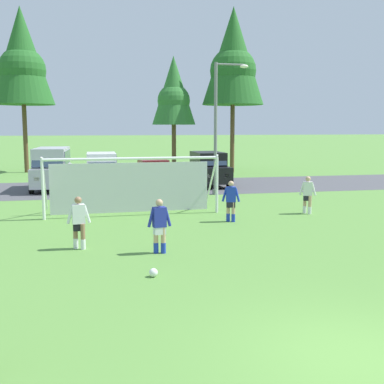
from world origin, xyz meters
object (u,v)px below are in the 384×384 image
object	(u,v)px
player_striker_near	(231,201)
parked_car_slot_far_left	(52,168)
soccer_ball	(153,273)
parked_car_slot_left	(102,170)
player_winger_left	(308,195)
parked_car_slot_center_left	(154,173)
street_lamp	(219,127)
player_defender_far	(79,223)
player_midfield_center	(159,226)
parked_car_slot_center	(208,168)
soccer_goal	(132,184)

from	to	relation	value
player_striker_near	parked_car_slot_far_left	size ratio (longest dim) A/B	0.34
soccer_ball	parked_car_slot_left	bearing A→B (deg)	92.48
parked_car_slot_far_left	player_striker_near	bearing A→B (deg)	-56.69
player_winger_left	parked_car_slot_far_left	bearing A→B (deg)	137.04
parked_car_slot_center_left	street_lamp	world-z (taller)	street_lamp
soccer_ball	player_winger_left	size ratio (longest dim) A/B	0.13
player_defender_far	player_midfield_center	bearing A→B (deg)	-23.46
street_lamp	player_winger_left	bearing A→B (deg)	-71.78
player_striker_near	parked_car_slot_center	bearing A→B (deg)	80.36
soccer_ball	parked_car_slot_center_left	xyz separation A→B (m)	(2.39, 18.27, 0.77)
player_winger_left	parked_car_slot_center	bearing A→B (deg)	99.40
soccer_goal	street_lamp	bearing A→B (deg)	43.05
player_striker_near	parked_car_slot_left	bearing A→B (deg)	111.47
soccer_ball	street_lamp	size ratio (longest dim) A/B	0.03
parked_car_slot_left	parked_car_slot_center	world-z (taller)	same
parked_car_slot_far_left	parked_car_slot_center_left	size ratio (longest dim) A/B	1.13
player_defender_far	player_winger_left	world-z (taller)	same
soccer_goal	player_striker_near	xyz separation A→B (m)	(3.69, -2.81, -0.47)
player_striker_near	soccer_ball	bearing A→B (deg)	-121.39
player_midfield_center	parked_car_slot_far_left	distance (m)	16.46
parked_car_slot_left	player_defender_far	bearing A→B (deg)	-94.04
soccer_goal	parked_car_slot_center_left	bearing A→B (deg)	76.62
soccer_goal	player_midfield_center	xyz separation A→B (m)	(0.23, -7.03, -0.47)
soccer_goal	parked_car_slot_left	distance (m)	9.33
player_striker_near	parked_car_slot_center_left	bearing A→B (deg)	97.50
player_winger_left	parked_car_slot_far_left	xyz separation A→B (m)	(-11.46, 10.67, 0.52)
player_defender_far	street_lamp	world-z (taller)	street_lamp
soccer_ball	player_defender_far	bearing A→B (deg)	119.85
player_winger_left	street_lamp	distance (m)	7.64
player_striker_near	parked_car_slot_center	size ratio (longest dim) A/B	0.35
player_striker_near	street_lamp	size ratio (longest dim) A/B	0.23
player_midfield_center	player_winger_left	world-z (taller)	same
soccer_goal	parked_car_slot_left	bearing A→B (deg)	96.52
player_midfield_center	soccer_ball	bearing A→B (deg)	-102.05
parked_car_slot_left	parked_car_slot_center	xyz separation A→B (m)	(6.75, -0.33, 0.00)
player_winger_left	soccer_ball	bearing A→B (deg)	-135.87
soccer_ball	parked_car_slot_center_left	world-z (taller)	parked_car_slot_center_left
player_defender_far	parked_car_slot_center_left	world-z (taller)	parked_car_slot_center_left
soccer_goal	player_midfield_center	size ratio (longest dim) A/B	4.55
player_defender_far	parked_car_slot_left	world-z (taller)	parked_car_slot_left
player_striker_near	street_lamp	distance (m)	8.41
player_striker_near	player_winger_left	xyz separation A→B (m)	(3.77, 1.02, 0.00)
player_winger_left	street_lamp	world-z (taller)	street_lamp
soccer_ball	street_lamp	distance (m)	15.65
parked_car_slot_left	parked_car_slot_center_left	size ratio (longest dim) A/B	1.07
parked_car_slot_center_left	parked_car_slot_center	xyz separation A→B (m)	(3.55, -0.05, 0.24)
parked_car_slot_left	parked_car_slot_center	size ratio (longest dim) A/B	1.00
player_defender_far	parked_car_slot_far_left	bearing A→B (deg)	97.10
player_striker_near	player_midfield_center	xyz separation A→B (m)	(-3.47, -4.22, 0.00)
player_winger_left	soccer_goal	bearing A→B (deg)	166.51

